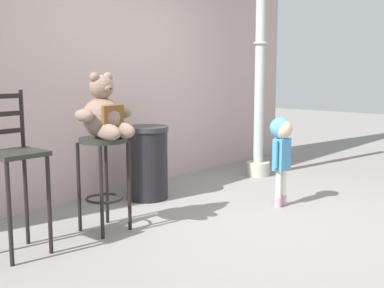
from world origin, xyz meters
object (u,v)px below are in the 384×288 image
object	(u,v)px
child_walking	(281,142)
bar_chair_empty	(14,164)
bar_stool_with_teddy	(104,164)
lamppost	(260,85)
trash_bin	(147,162)
teddy_bear	(104,114)

from	to	relation	value
child_walking	bar_chair_empty	distance (m)	2.60
child_walking	bar_chair_empty	size ratio (longest dim) A/B	0.74
bar_stool_with_teddy	lamppost	xyz separation A→B (m)	(2.78, 0.24, 0.61)
bar_stool_with_teddy	lamppost	distance (m)	2.86
lamppost	bar_chair_empty	bearing A→B (deg)	-177.37
trash_bin	bar_chair_empty	xyz separation A→B (m)	(-1.78, -0.42, 0.30)
child_walking	trash_bin	distance (m)	1.45
child_walking	teddy_bear	bearing A→B (deg)	-147.44
bar_stool_with_teddy	teddy_bear	world-z (taller)	teddy_bear
bar_stool_with_teddy	trash_bin	world-z (taller)	bar_stool_with_teddy
bar_stool_with_teddy	teddy_bear	xyz separation A→B (m)	(0.00, -0.03, 0.43)
lamppost	bar_chair_empty	distance (m)	3.61
trash_bin	teddy_bear	bearing A→B (deg)	-152.28
bar_chair_empty	bar_stool_with_teddy	bearing A→B (deg)	-5.32
trash_bin	bar_chair_empty	bearing A→B (deg)	-166.68
trash_bin	child_walking	bearing A→B (deg)	-61.41
child_walking	lamppost	bearing A→B (deg)	97.78
bar_stool_with_teddy	teddy_bear	bearing A→B (deg)	-90.00
bar_chair_empty	child_walking	bearing A→B (deg)	-18.55
bar_stool_with_teddy	lamppost	size ratio (longest dim) A/B	0.27
child_walking	lamppost	world-z (taller)	lamppost
child_walking	bar_stool_with_teddy	bearing A→B (deg)	-148.25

